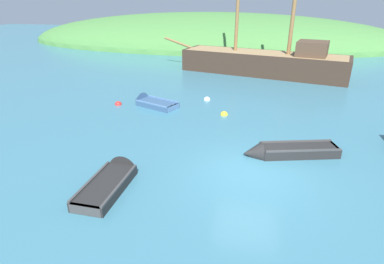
{
  "coord_description": "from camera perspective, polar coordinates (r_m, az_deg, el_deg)",
  "views": [
    {
      "loc": [
        -0.16,
        -9.93,
        5.89
      ],
      "look_at": [
        -2.76,
        3.03,
        0.13
      ],
      "focal_mm": 28.84,
      "sensor_mm": 36.0,
      "label": 1
    }
  ],
  "objects": [
    {
      "name": "buoy_yellow",
      "position": [
        17.01,
        5.95,
        3.16
      ],
      "size": [
        0.42,
        0.42,
        0.42
      ],
      "primitive_type": "sphere",
      "color": "yellow",
      "rests_on": "ground"
    },
    {
      "name": "shore_hill",
      "position": [
        46.36,
        3.53,
        16.21
      ],
      "size": [
        53.53,
        24.2,
        8.19
      ],
      "primitive_type": "ellipsoid",
      "color": "#477F3D",
      "rests_on": "ground"
    },
    {
      "name": "buoy_red",
      "position": [
        19.12,
        -13.47,
        4.95
      ],
      "size": [
        0.42,
        0.42,
        0.42
      ],
      "primitive_type": "sphere",
      "color": "red",
      "rests_on": "ground"
    },
    {
      "name": "rowboat_outer_left",
      "position": [
        18.68,
        -7.68,
        5.26
      ],
      "size": [
        3.2,
        2.24,
        1.12
      ],
      "rotation": [
        0.0,
        0.0,
        2.73
      ],
      "color": "#335175",
      "rests_on": "ground"
    },
    {
      "name": "rowboat_far",
      "position": [
        13.13,
        17.03,
        -3.58
      ],
      "size": [
        3.95,
        1.87,
        0.9
      ],
      "rotation": [
        0.0,
        0.0,
        3.4
      ],
      "color": "black",
      "rests_on": "ground"
    },
    {
      "name": "ground_plane",
      "position": [
        11.54,
        10.62,
        -7.59
      ],
      "size": [
        120.0,
        120.0,
        0.0
      ],
      "primitive_type": "plane",
      "color": "teal"
    },
    {
      "name": "rowboat_near_dock",
      "position": [
        11.14,
        -14.29,
        -8.55
      ],
      "size": [
        1.23,
        3.26,
        1.08
      ],
      "rotation": [
        0.0,
        0.0,
        1.53
      ],
      "color": "black",
      "rests_on": "ground"
    },
    {
      "name": "buoy_white",
      "position": [
        19.51,
        2.79,
        5.95
      ],
      "size": [
        0.41,
        0.41,
        0.41
      ],
      "primitive_type": "sphere",
      "color": "white",
      "rests_on": "ground"
    },
    {
      "name": "sailing_ship",
      "position": [
        26.94,
        13.15,
        11.82
      ],
      "size": [
        15.97,
        6.56,
        12.47
      ],
      "rotation": [
        0.0,
        0.0,
        2.88
      ],
      "color": "#38281E",
      "rests_on": "ground"
    }
  ]
}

